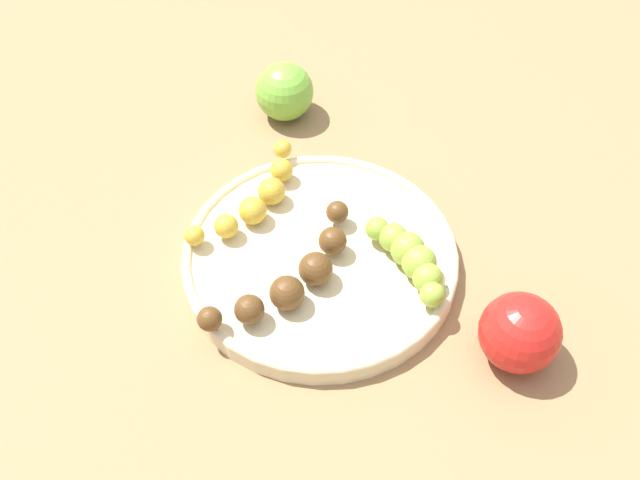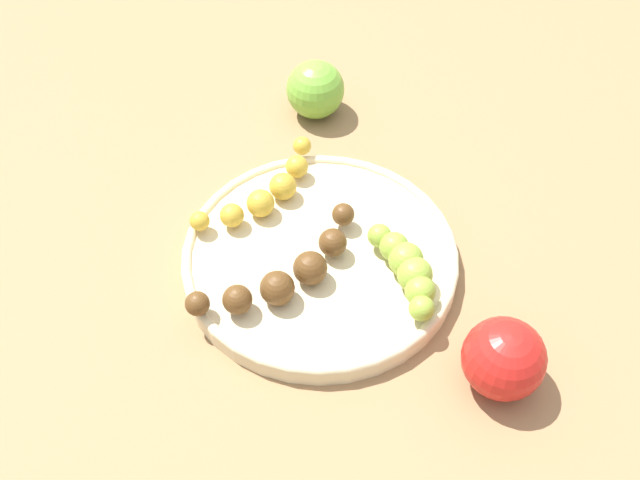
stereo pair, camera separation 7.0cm
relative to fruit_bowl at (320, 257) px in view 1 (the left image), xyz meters
The scene contains 7 objects.
ground_plane 0.01m from the fruit_bowl, ahead, with size 2.40×2.40×0.00m, color #936D47.
fruit_bowl is the anchor object (origin of this frame).
banana_overripe 0.05m from the fruit_bowl, 106.96° to the left, with size 0.07×0.19×0.03m.
banana_green 0.09m from the fruit_bowl, 144.86° to the right, with size 0.11×0.05×0.03m.
banana_spotted 0.09m from the fruit_bowl, ahead, with size 0.07×0.16×0.03m.
apple_green 0.23m from the fruit_bowl, 31.92° to the right, with size 0.07×0.07×0.07m, color #72B238.
apple_red 0.20m from the fruit_bowl, 162.90° to the right, with size 0.07×0.07×0.07m, color red.
Camera 1 is at (-0.33, 0.30, 0.58)m, focal length 41.10 mm.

